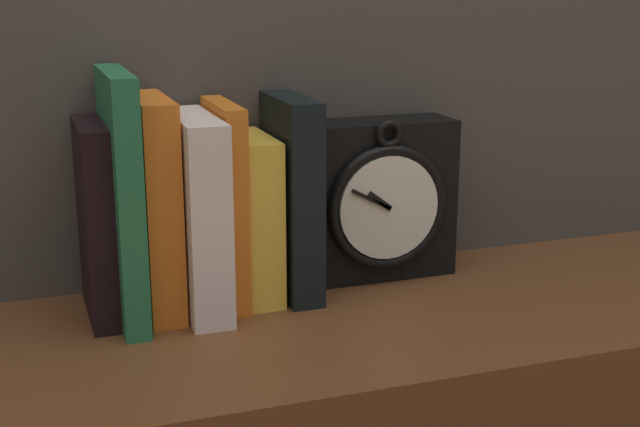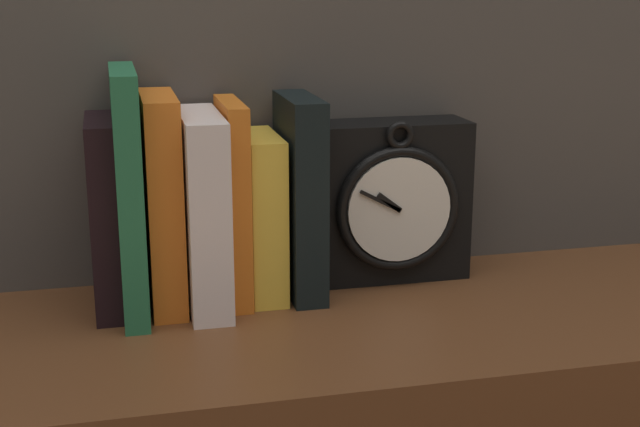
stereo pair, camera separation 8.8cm
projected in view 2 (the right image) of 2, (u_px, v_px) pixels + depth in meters
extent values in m
cube|color=black|center=(387.00, 200.00, 1.02)|extent=(0.18, 0.07, 0.18)
torus|color=black|center=(398.00, 209.00, 0.99)|extent=(0.14, 0.01, 0.14)
cylinder|color=white|center=(399.00, 210.00, 0.98)|extent=(0.12, 0.01, 0.12)
cube|color=black|center=(389.00, 203.00, 0.97)|extent=(0.03, 0.00, 0.02)
cube|color=black|center=(381.00, 201.00, 0.97)|extent=(0.05, 0.00, 0.03)
torus|color=black|center=(400.00, 135.00, 0.96)|extent=(0.03, 0.01, 0.03)
cube|color=black|center=(104.00, 215.00, 0.92)|extent=(0.03, 0.12, 0.20)
cube|color=#246B43|center=(129.00, 193.00, 0.91)|extent=(0.03, 0.15, 0.25)
cube|color=orange|center=(163.00, 202.00, 0.93)|extent=(0.04, 0.13, 0.22)
cube|color=white|center=(203.00, 211.00, 0.93)|extent=(0.04, 0.15, 0.21)
cube|color=orange|center=(233.00, 201.00, 0.95)|extent=(0.02, 0.12, 0.22)
cube|color=yellow|center=(262.00, 215.00, 0.97)|extent=(0.04, 0.11, 0.18)
cube|color=black|center=(296.00, 197.00, 0.97)|extent=(0.04, 0.12, 0.22)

